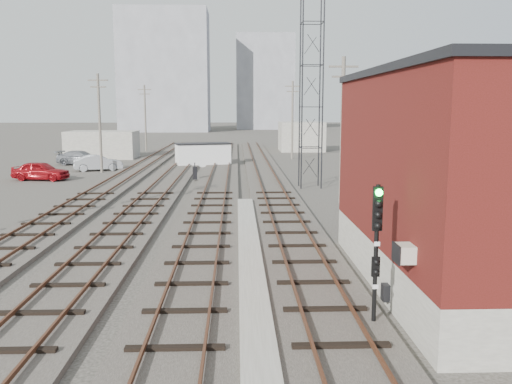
{
  "coord_description": "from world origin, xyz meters",
  "views": [
    {
      "loc": [
        -0.0,
        -5.29,
        5.93
      ],
      "look_at": [
        0.86,
        18.65,
        2.2
      ],
      "focal_mm": 38.0,
      "sensor_mm": 36.0,
      "label": 1
    }
  ],
  "objects_px": {
    "car_silver": "(98,163)",
    "car_red": "(41,171)",
    "car_grey": "(81,158)",
    "signal_mast": "(376,246)",
    "site_trailer": "(203,154)",
    "switch_stand": "(195,173)"
  },
  "relations": [
    {
      "from": "signal_mast",
      "to": "switch_stand",
      "type": "relative_size",
      "value": 2.85
    },
    {
      "from": "switch_stand",
      "to": "signal_mast",
      "type": "bearing_deg",
      "value": -90.29
    },
    {
      "from": "site_trailer",
      "to": "car_silver",
      "type": "height_order",
      "value": "site_trailer"
    },
    {
      "from": "car_grey",
      "to": "switch_stand",
      "type": "bearing_deg",
      "value": -124.6
    },
    {
      "from": "car_grey",
      "to": "car_red",
      "type": "bearing_deg",
      "value": -168.91
    },
    {
      "from": "switch_stand",
      "to": "car_silver",
      "type": "bearing_deg",
      "value": 128.76
    },
    {
      "from": "switch_stand",
      "to": "car_red",
      "type": "relative_size",
      "value": 0.3
    },
    {
      "from": "site_trailer",
      "to": "car_red",
      "type": "distance_m",
      "value": 16.71
    },
    {
      "from": "site_trailer",
      "to": "car_red",
      "type": "bearing_deg",
      "value": -154.12
    },
    {
      "from": "car_red",
      "to": "car_silver",
      "type": "distance_m",
      "value": 7.46
    },
    {
      "from": "car_silver",
      "to": "car_red",
      "type": "bearing_deg",
      "value": 139.2
    },
    {
      "from": "car_red",
      "to": "site_trailer",
      "type": "bearing_deg",
      "value": -40.32
    },
    {
      "from": "site_trailer",
      "to": "car_red",
      "type": "xyz_separation_m",
      "value": [
        -12.73,
        -10.81,
        -0.41
      ]
    },
    {
      "from": "car_red",
      "to": "signal_mast",
      "type": "bearing_deg",
      "value": -138.1
    },
    {
      "from": "signal_mast",
      "to": "car_silver",
      "type": "xyz_separation_m",
      "value": [
        -16.92,
        38.03,
        -1.56
      ]
    },
    {
      "from": "site_trailer",
      "to": "car_grey",
      "type": "xyz_separation_m",
      "value": [
        -12.86,
        1.4,
        -0.45
      ]
    },
    {
      "from": "site_trailer",
      "to": "car_grey",
      "type": "distance_m",
      "value": 12.94
    },
    {
      "from": "signal_mast",
      "to": "site_trailer",
      "type": "height_order",
      "value": "signal_mast"
    },
    {
      "from": "site_trailer",
      "to": "car_red",
      "type": "relative_size",
      "value": 1.31
    },
    {
      "from": "signal_mast",
      "to": "car_red",
      "type": "bearing_deg",
      "value": 122.55
    },
    {
      "from": "car_grey",
      "to": "car_silver",
      "type": "bearing_deg",
      "value": -139.38
    },
    {
      "from": "switch_stand",
      "to": "car_red",
      "type": "distance_m",
      "value": 12.79
    }
  ]
}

